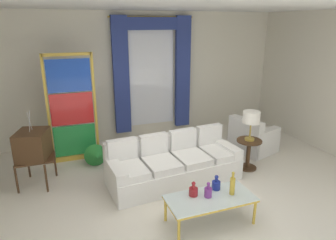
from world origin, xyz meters
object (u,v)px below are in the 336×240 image
Objects in this scene: bottle_ruby_flask at (193,191)px; coffee_table at (210,200)px; vintage_tv at (33,146)px; couch_white_long at (172,164)px; bottle_blue_decanter at (232,185)px; peacock_figurine at (96,157)px; bottle_crystal_tall at (208,192)px; bottle_amber_squat at (216,184)px; round_side_table at (248,152)px; armchair_white at (252,139)px; stained_glass_divider at (72,111)px; table_lamp_brass at (251,118)px.

coffee_table is at bearing -32.00° from bottle_ruby_flask.
coffee_table is at bearing -40.83° from vintage_tv.
couch_white_long is 2.43m from vintage_tv.
bottle_blue_decanter is at bearing -16.93° from bottle_ruby_flask.
couch_white_long is 1.26m from bottle_ruby_flask.
peacock_figurine reaches higher than coffee_table.
bottle_crystal_tall reaches higher than bottle_amber_squat.
vintage_tv is at bearing 168.69° from round_side_table.
vintage_tv reaches higher than bottle_amber_squat.
couch_white_long is 1.78× the size of vintage_tv.
bottle_blue_decanter is 2.64m from armchair_white.
vintage_tv is at bearing -131.84° from stained_glass_divider.
table_lamp_brass reaches higher than bottle_ruby_flask.
peacock_figurine is at bearing 141.21° from couch_white_long.
vintage_tv is 1.32× the size of armchair_white.
armchair_white reaches higher than peacock_figurine.
peacock_figurine is at bearing 158.42° from round_side_table.
coffee_table is at bearing -140.06° from round_side_table.
vintage_tv is at bearing 178.84° from armchair_white.
peacock_figurine is at bearing 123.85° from bottle_blue_decanter.
vintage_tv is (-2.34, 2.02, 0.36)m from coffee_table.
armchair_white is at bearing 38.50° from bottle_ruby_flask.
stained_glass_divider reaches higher than bottle_blue_decanter.
couch_white_long is 1.58m from peacock_figurine.
bottle_amber_squat is at bearing 34.61° from bottle_crystal_tall.
vintage_tv reaches higher than bottle_blue_decanter.
bottle_amber_squat reaches higher than round_side_table.
table_lamp_brass is at bearing -3.96° from couch_white_long.
couch_white_long is at bearing 82.59° from bottle_ruby_flask.
vintage_tv reaches higher than couch_white_long.
coffee_table is 1.95m from round_side_table.
armchair_white is at bearing 42.36° from bottle_crystal_tall.
bottle_crystal_tall is 3.07m from vintage_tv.
couch_white_long is 1.71m from table_lamp_brass.
bottle_blue_decanter reaches higher than coffee_table.
bottle_blue_decanter is 0.36m from bottle_crystal_tall.
coffee_table is 2.83m from armchair_white.
peacock_figurine is (1.07, 0.33, -0.51)m from vintage_tv.
coffee_table is 0.12m from bottle_crystal_tall.
bottle_ruby_flask is at bearing -41.57° from vintage_tv.
vintage_tv reaches higher than bottle_ruby_flask.
bottle_crystal_tall is 0.22× the size of armchair_white.
bottle_amber_squat is 0.39× the size of table_lamp_brass.
bottle_ruby_flask is 0.38× the size of table_lamp_brass.
coffee_table is 0.56× the size of stained_glass_divider.
bottle_blue_decanter reaches higher than round_side_table.
stained_glass_divider is at bearing 124.09° from bottle_blue_decanter.
bottle_blue_decanter is 0.59× the size of peacock_figurine.
peacock_figurine is (-1.07, 2.22, -0.26)m from bottle_ruby_flask.
stained_glass_divider is at bearing 119.55° from bottle_crystal_tall.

